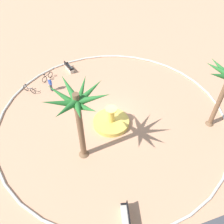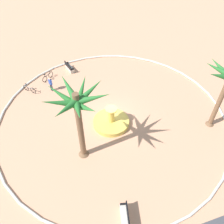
{
  "view_description": "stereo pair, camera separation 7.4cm",
  "coord_description": "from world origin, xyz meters",
  "px_view_note": "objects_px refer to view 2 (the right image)",
  "views": [
    {
      "loc": [
        5.07,
        14.97,
        16.75
      ],
      "look_at": [
        0.11,
        0.22,
        1.0
      ],
      "focal_mm": 38.09,
      "sensor_mm": 36.0,
      "label": 1
    },
    {
      "loc": [
        4.99,
        14.99,
        16.75
      ],
      "look_at": [
        0.11,
        0.22,
        1.0
      ],
      "focal_mm": 38.09,
      "sensor_mm": 36.0,
      "label": 2
    }
  ],
  "objects_px": {
    "palm_tree_by_curb": "(77,108)",
    "person_cyclist_helmet": "(51,84)",
    "bench_east": "(125,216)",
    "bicycle_red_frame": "(48,77)",
    "bicycle_by_lamppost": "(29,89)",
    "bench_west": "(69,68)",
    "fountain": "(111,122)"
  },
  "relations": [
    {
      "from": "fountain",
      "to": "palm_tree_by_curb",
      "type": "height_order",
      "value": "palm_tree_by_curb"
    },
    {
      "from": "bench_west",
      "to": "person_cyclist_helmet",
      "type": "relative_size",
      "value": 0.99
    },
    {
      "from": "bench_east",
      "to": "person_cyclist_helmet",
      "type": "distance_m",
      "value": 15.5
    },
    {
      "from": "person_cyclist_helmet",
      "to": "palm_tree_by_curb",
      "type": "bearing_deg",
      "value": 98.31
    },
    {
      "from": "bench_east",
      "to": "person_cyclist_helmet",
      "type": "xyz_separation_m",
      "value": [
        2.75,
        -15.24,
        0.6
      ]
    },
    {
      "from": "bicycle_red_frame",
      "to": "palm_tree_by_curb",
      "type": "bearing_deg",
      "value": 97.44
    },
    {
      "from": "bench_west",
      "to": "bicycle_by_lamppost",
      "type": "height_order",
      "value": "bench_west"
    },
    {
      "from": "bench_west",
      "to": "person_cyclist_helmet",
      "type": "bearing_deg",
      "value": 50.04
    },
    {
      "from": "palm_tree_by_curb",
      "to": "person_cyclist_helmet",
      "type": "xyz_separation_m",
      "value": [
        1.34,
        -9.21,
        -4.55
      ]
    },
    {
      "from": "bench_west",
      "to": "person_cyclist_helmet",
      "type": "xyz_separation_m",
      "value": [
        2.56,
        3.05,
        0.6
      ]
    },
    {
      "from": "person_cyclist_helmet",
      "to": "bench_east",
      "type": "bearing_deg",
      "value": 100.23
    },
    {
      "from": "palm_tree_by_curb",
      "to": "bench_west",
      "type": "bearing_deg",
      "value": -95.65
    },
    {
      "from": "fountain",
      "to": "person_cyclist_helmet",
      "type": "xyz_separation_m",
      "value": [
        4.6,
        -6.65,
        0.65
      ]
    },
    {
      "from": "fountain",
      "to": "bicycle_by_lamppost",
      "type": "xyz_separation_m",
      "value": [
        6.88,
        -7.18,
        0.09
      ]
    },
    {
      "from": "bicycle_red_frame",
      "to": "person_cyclist_helmet",
      "type": "distance_m",
      "value": 2.19
    },
    {
      "from": "bench_east",
      "to": "bicycle_by_lamppost",
      "type": "relative_size",
      "value": 1.3
    },
    {
      "from": "bench_east",
      "to": "bicycle_red_frame",
      "type": "height_order",
      "value": "bench_east"
    },
    {
      "from": "bench_east",
      "to": "bicycle_red_frame",
      "type": "relative_size",
      "value": 1.25
    },
    {
      "from": "palm_tree_by_curb",
      "to": "person_cyclist_helmet",
      "type": "distance_m",
      "value": 10.36
    },
    {
      "from": "person_cyclist_helmet",
      "to": "bicycle_red_frame",
      "type": "bearing_deg",
      "value": -86.37
    },
    {
      "from": "bench_east",
      "to": "person_cyclist_helmet",
      "type": "height_order",
      "value": "person_cyclist_helmet"
    },
    {
      "from": "bicycle_red_frame",
      "to": "person_cyclist_helmet",
      "type": "relative_size",
      "value": 0.79
    },
    {
      "from": "fountain",
      "to": "bench_east",
      "type": "bearing_deg",
      "value": 77.88
    },
    {
      "from": "fountain",
      "to": "palm_tree_by_curb",
      "type": "bearing_deg",
      "value": 38.16
    },
    {
      "from": "bench_east",
      "to": "person_cyclist_helmet",
      "type": "relative_size",
      "value": 0.99
    },
    {
      "from": "bench_west",
      "to": "bicycle_red_frame",
      "type": "height_order",
      "value": "bench_west"
    },
    {
      "from": "palm_tree_by_curb",
      "to": "bench_west",
      "type": "distance_m",
      "value": 13.35
    },
    {
      "from": "bicycle_by_lamppost",
      "to": "palm_tree_by_curb",
      "type": "bearing_deg",
      "value": 110.42
    },
    {
      "from": "bicycle_red_frame",
      "to": "bicycle_by_lamppost",
      "type": "distance_m",
      "value": 2.67
    },
    {
      "from": "palm_tree_by_curb",
      "to": "person_cyclist_helmet",
      "type": "relative_size",
      "value": 4.14
    },
    {
      "from": "bench_east",
      "to": "person_cyclist_helmet",
      "type": "bearing_deg",
      "value": -79.77
    },
    {
      "from": "fountain",
      "to": "palm_tree_by_curb",
      "type": "relative_size",
      "value": 0.48
    }
  ]
}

